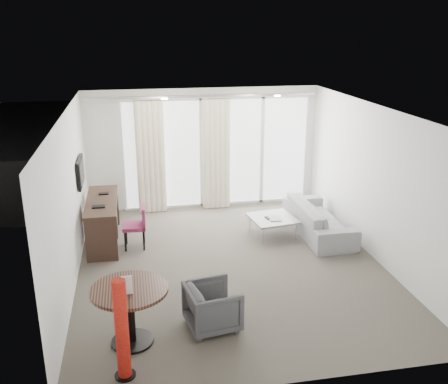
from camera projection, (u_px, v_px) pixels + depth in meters
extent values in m
cube|color=#4F4A41|center=(231.00, 265.00, 8.41)|extent=(5.00, 6.00, 0.00)
cube|color=white|center=(231.00, 111.00, 7.59)|extent=(5.00, 6.00, 0.00)
cube|color=silver|center=(70.00, 202.00, 7.56)|extent=(0.00, 6.00, 2.60)
cube|color=silver|center=(375.00, 183.00, 8.44)|extent=(0.00, 6.00, 2.60)
cube|color=silver|center=(288.00, 282.00, 5.21)|extent=(5.00, 0.00, 2.60)
cylinder|color=#FFE0B2|center=(164.00, 99.00, 8.92)|extent=(0.12, 0.12, 0.02)
cylinder|color=#FFE0B2|center=(277.00, 96.00, 9.29)|extent=(0.12, 0.12, 0.02)
cylinder|color=#AF1A11|center=(122.00, 330.00, 5.56)|extent=(0.28, 0.28, 1.24)
imported|color=#3D3D40|center=(213.00, 307.00, 6.59)|extent=(0.77, 0.76, 0.61)
imported|color=gray|center=(319.00, 218.00, 9.62)|extent=(0.81, 2.07, 0.60)
cube|color=#4D4D50|center=(207.00, 187.00, 12.68)|extent=(5.60, 3.00, 0.12)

